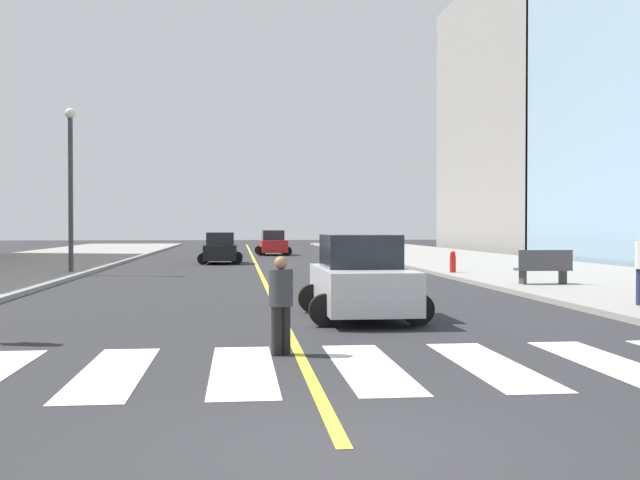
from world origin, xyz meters
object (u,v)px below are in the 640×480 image
car_red_nearest (273,243)px  pedestrian_crossing (281,300)px  park_bench (544,268)px  car_silver_third (361,279)px  fire_hydrant (453,262)px  street_lamp (71,174)px  car_black_second (221,249)px

car_red_nearest → pedestrian_crossing: 42.68m
car_red_nearest → park_bench: bearing=101.7°
car_silver_third → park_bench: bearing=-134.7°
park_bench → car_red_nearest: bearing=14.8°
car_red_nearest → park_bench: car_red_nearest is taller
car_red_nearest → fire_hydrant: car_red_nearest is taller
car_silver_third → fire_hydrant: (6.06, 13.91, -0.29)m
car_red_nearest → pedestrian_crossing: car_red_nearest is taller
street_lamp → car_red_nearest: bearing=66.6°
car_silver_third → park_bench: 10.34m
pedestrian_crossing → street_lamp: bearing=-104.2°
car_black_second → pedestrian_crossing: bearing=-86.3°
park_bench → street_lamp: size_ratio=0.27×
car_silver_third → fire_hydrant: bearing=-113.8°
car_black_second → park_bench: car_black_second is taller
car_black_second → street_lamp: size_ratio=0.57×
fire_hydrant → street_lamp: street_lamp is taller
car_red_nearest → park_bench: 31.52m
park_bench → street_lamp: 19.38m
park_bench → car_black_second: bearing=32.0°
park_bench → pedestrian_crossing: size_ratio=1.16×
car_silver_third → street_lamp: size_ratio=0.61×
car_red_nearest → car_black_second: 12.85m
street_lamp → car_black_second: bearing=57.5°
park_bench → street_lamp: street_lamp is taller
park_bench → car_silver_third: bearing=136.7°
car_red_nearest → pedestrian_crossing: size_ratio=2.57×
car_silver_third → street_lamp: (-9.65, 16.20, 3.35)m
park_bench → fire_hydrant: park_bench is taller
car_red_nearest → pedestrian_crossing: bearing=85.6°
car_silver_third → park_bench: size_ratio=2.29×
car_black_second → park_bench: (10.89, -18.23, -0.11)m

